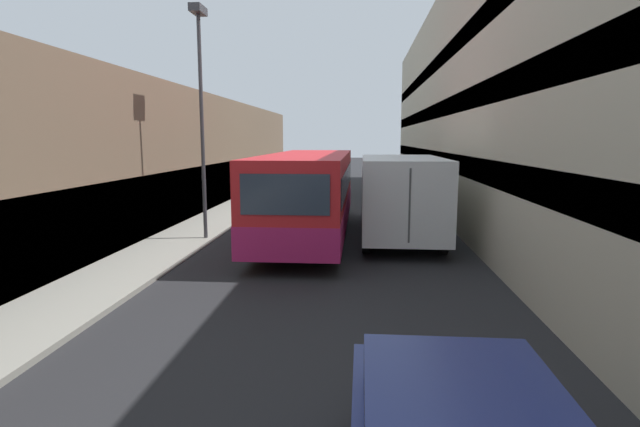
% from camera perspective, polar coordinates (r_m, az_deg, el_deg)
% --- Properties ---
extents(ground_plane, '(150.00, 150.00, 0.00)m').
position_cam_1_polar(ground_plane, '(14.55, 0.57, -4.68)').
color(ground_plane, '#232326').
extents(sidewalk_left, '(2.14, 60.00, 0.12)m').
position_cam_1_polar(sidewalk_left, '(15.64, -17.49, -3.92)').
color(sidewalk_left, gray).
rests_on(sidewalk_left, ground_plane).
extents(building_left_shopfront, '(2.40, 60.00, 5.39)m').
position_cam_1_polar(building_left_shopfront, '(16.28, -24.97, 4.65)').
color(building_left_shopfront, brown).
rests_on(building_left_shopfront, ground_plane).
extents(building_right_apartment, '(2.40, 60.00, 9.74)m').
position_cam_1_polar(building_right_apartment, '(14.90, 22.98, 13.73)').
color(building_right_apartment, '#B7AD93').
rests_on(building_right_apartment, ground_plane).
extents(bus, '(2.60, 10.78, 2.83)m').
position_cam_1_polar(bus, '(16.93, -1.25, 2.40)').
color(bus, red).
rests_on(bus, ground_plane).
extents(box_truck, '(2.48, 7.84, 2.74)m').
position_cam_1_polar(box_truck, '(17.02, 9.03, 2.27)').
color(box_truck, silver).
rests_on(box_truck, ground_plane).
extents(panel_van, '(1.81, 4.23, 2.02)m').
position_cam_1_polar(panel_van, '(28.95, -0.05, 4.18)').
color(panel_van, silver).
rests_on(panel_van, ground_plane).
extents(street_lamp, '(0.36, 0.80, 7.25)m').
position_cam_1_polar(street_lamp, '(16.57, -13.50, 14.44)').
color(street_lamp, '#38383D').
rests_on(street_lamp, sidewalk_left).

